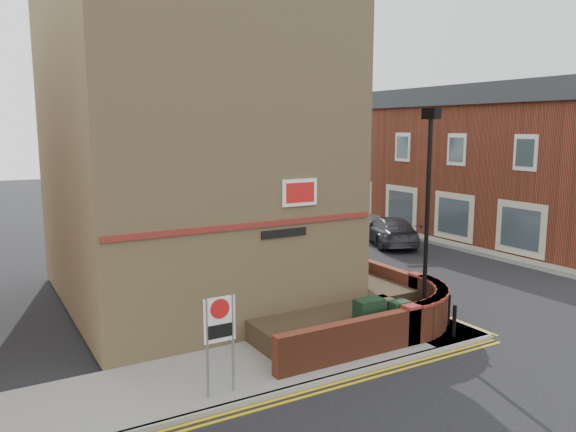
# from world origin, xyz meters

# --- Properties ---
(ground) EXTENTS (120.00, 120.00, 0.00)m
(ground) POSITION_xyz_m (0.00, 0.00, 0.00)
(ground) COLOR black
(ground) RESTS_ON ground
(pavement_corner) EXTENTS (13.00, 3.00, 0.12)m
(pavement_corner) POSITION_xyz_m (-3.50, 1.50, 0.06)
(pavement_corner) COLOR gray
(pavement_corner) RESTS_ON ground
(pavement_main) EXTENTS (2.00, 32.00, 0.12)m
(pavement_main) POSITION_xyz_m (2.00, 16.00, 0.06)
(pavement_main) COLOR gray
(pavement_main) RESTS_ON ground
(pavement_far) EXTENTS (4.00, 40.00, 0.12)m
(pavement_far) POSITION_xyz_m (13.00, 13.00, 0.06)
(pavement_far) COLOR gray
(pavement_far) RESTS_ON ground
(kerb_side) EXTENTS (13.00, 0.15, 0.12)m
(kerb_side) POSITION_xyz_m (-3.50, 0.00, 0.06)
(kerb_side) COLOR gray
(kerb_side) RESTS_ON ground
(kerb_main_near) EXTENTS (0.15, 32.00, 0.12)m
(kerb_main_near) POSITION_xyz_m (3.00, 16.00, 0.06)
(kerb_main_near) COLOR gray
(kerb_main_near) RESTS_ON ground
(kerb_main_far) EXTENTS (0.15, 40.00, 0.12)m
(kerb_main_far) POSITION_xyz_m (11.00, 13.00, 0.06)
(kerb_main_far) COLOR gray
(kerb_main_far) RESTS_ON ground
(yellow_lines_side) EXTENTS (13.00, 0.28, 0.01)m
(yellow_lines_side) POSITION_xyz_m (-3.50, -0.25, 0.01)
(yellow_lines_side) COLOR gold
(yellow_lines_side) RESTS_ON ground
(yellow_lines_main) EXTENTS (0.28, 32.00, 0.01)m
(yellow_lines_main) POSITION_xyz_m (3.25, 16.00, 0.01)
(yellow_lines_main) COLOR gold
(yellow_lines_main) RESTS_ON ground
(corner_building) EXTENTS (8.95, 10.40, 13.60)m
(corner_building) POSITION_xyz_m (-2.84, 8.00, 6.23)
(corner_building) COLOR tan
(corner_building) RESTS_ON ground
(garden_wall) EXTENTS (6.80, 6.00, 1.20)m
(garden_wall) POSITION_xyz_m (0.00, 2.50, 0.00)
(garden_wall) COLOR maroon
(garden_wall) RESTS_ON ground
(lamppost) EXTENTS (0.25, 0.50, 6.30)m
(lamppost) POSITION_xyz_m (1.60, 1.20, 3.34)
(lamppost) COLOR black
(lamppost) RESTS_ON pavement_corner
(utility_cabinet_large) EXTENTS (0.80, 0.45, 1.20)m
(utility_cabinet_large) POSITION_xyz_m (-0.30, 1.30, 0.72)
(utility_cabinet_large) COLOR black
(utility_cabinet_large) RESTS_ON pavement_corner
(utility_cabinet_small) EXTENTS (0.55, 0.40, 1.10)m
(utility_cabinet_small) POSITION_xyz_m (0.50, 1.00, 0.67)
(utility_cabinet_small) COLOR black
(utility_cabinet_small) RESTS_ON pavement_corner
(bollard_near) EXTENTS (0.11, 0.11, 0.90)m
(bollard_near) POSITION_xyz_m (2.00, 0.40, 0.57)
(bollard_near) COLOR black
(bollard_near) RESTS_ON pavement_corner
(bollard_far) EXTENTS (0.11, 0.11, 0.90)m
(bollard_far) POSITION_xyz_m (2.60, 1.20, 0.57)
(bollard_far) COLOR black
(bollard_far) RESTS_ON pavement_corner
(zone_sign) EXTENTS (0.72, 0.07, 2.20)m
(zone_sign) POSITION_xyz_m (-5.00, 0.50, 1.64)
(zone_sign) COLOR slate
(zone_sign) RESTS_ON pavement_corner
(far_terrace) EXTENTS (5.40, 30.40, 8.00)m
(far_terrace) POSITION_xyz_m (14.50, 17.00, 4.04)
(far_terrace) COLOR maroon
(far_terrace) RESTS_ON ground
(far_terrace_cream) EXTENTS (5.40, 12.40, 8.00)m
(far_terrace_cream) POSITION_xyz_m (14.50, 38.00, 4.05)
(far_terrace_cream) COLOR beige
(far_terrace_cream) RESTS_ON ground
(tree_near) EXTENTS (3.64, 3.65, 6.70)m
(tree_near) POSITION_xyz_m (2.00, 14.05, 4.70)
(tree_near) COLOR #382B1E
(tree_near) RESTS_ON pavement_main
(tree_mid) EXTENTS (4.03, 4.03, 7.42)m
(tree_mid) POSITION_xyz_m (2.00, 22.05, 5.20)
(tree_mid) COLOR #382B1E
(tree_mid) RESTS_ON pavement_main
(tree_far) EXTENTS (3.81, 3.81, 7.00)m
(tree_far) POSITION_xyz_m (2.00, 30.05, 4.91)
(tree_far) COLOR #382B1E
(tree_far) RESTS_ON pavement_main
(traffic_light_assembly) EXTENTS (0.20, 0.16, 4.20)m
(traffic_light_assembly) POSITION_xyz_m (2.40, 25.00, 2.78)
(traffic_light_assembly) COLOR black
(traffic_light_assembly) RESTS_ON pavement_main
(silver_car_near) EXTENTS (1.80, 4.58, 1.49)m
(silver_car_near) POSITION_xyz_m (3.60, 15.61, 0.74)
(silver_car_near) COLOR #B0B5B8
(silver_car_near) RESTS_ON ground
(red_car_main) EXTENTS (2.30, 4.38, 1.18)m
(red_car_main) POSITION_xyz_m (4.73, 22.72, 0.59)
(red_car_main) COLOR maroon
(red_car_main) RESTS_ON ground
(grey_car_far) EXTENTS (3.79, 5.33, 1.43)m
(grey_car_far) POSITION_xyz_m (9.00, 11.47, 0.72)
(grey_car_far) COLOR #343439
(grey_car_far) RESTS_ON ground
(silver_car_far) EXTENTS (2.25, 4.30, 1.39)m
(silver_car_far) POSITION_xyz_m (9.00, 14.00, 0.70)
(silver_car_far) COLOR #94959B
(silver_car_far) RESTS_ON ground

